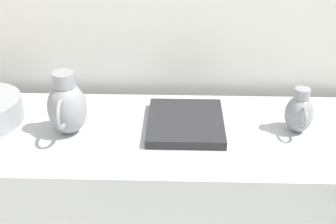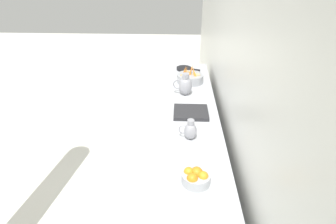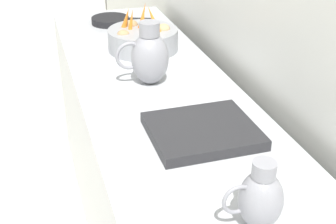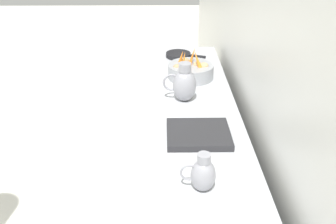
{
  "view_description": "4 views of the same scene",
  "coord_description": "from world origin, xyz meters",
  "px_view_note": "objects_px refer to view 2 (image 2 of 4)",
  "views": [
    {
      "loc": [
        -0.07,
        -0.25,
        1.8
      ],
      "look_at": [
        -1.43,
        -0.29,
        1.04
      ],
      "focal_mm": 46.49,
      "sensor_mm": 36.0,
      "label": 1
    },
    {
      "loc": [
        -1.45,
        2.13,
        2.2
      ],
      "look_at": [
        -1.35,
        -0.09,
        0.99
      ],
      "focal_mm": 28.9,
      "sensor_mm": 36.0,
      "label": 2
    },
    {
      "loc": [
        -1.08,
        0.99,
        1.68
      ],
      "look_at": [
        -1.4,
        -0.06,
        1.1
      ],
      "focal_mm": 49.76,
      "sensor_mm": 36.0,
      "label": 3
    },
    {
      "loc": [
        -1.38,
        1.52,
        1.97
      ],
      "look_at": [
        -1.4,
        -0.33,
        0.99
      ],
      "focal_mm": 40.54,
      "sensor_mm": 36.0,
      "label": 4
    }
  ],
  "objects_px": {
    "metal_pitcher_tall": "(185,85)",
    "orange_bowl": "(196,177)",
    "vegetable_colander": "(190,78)",
    "metal_pitcher_short": "(190,130)",
    "skillet_on_counter": "(184,69)"
  },
  "relations": [
    {
      "from": "metal_pitcher_tall",
      "to": "skillet_on_counter",
      "type": "relative_size",
      "value": 0.77
    },
    {
      "from": "metal_pitcher_tall",
      "to": "metal_pitcher_short",
      "type": "height_order",
      "value": "metal_pitcher_tall"
    },
    {
      "from": "orange_bowl",
      "to": "metal_pitcher_short",
      "type": "relative_size",
      "value": 1.09
    },
    {
      "from": "vegetable_colander",
      "to": "metal_pitcher_short",
      "type": "height_order",
      "value": "vegetable_colander"
    },
    {
      "from": "orange_bowl",
      "to": "metal_pitcher_short",
      "type": "height_order",
      "value": "metal_pitcher_short"
    },
    {
      "from": "vegetable_colander",
      "to": "metal_pitcher_tall",
      "type": "xyz_separation_m",
      "value": [
        0.07,
        0.38,
        0.06
      ]
    },
    {
      "from": "metal_pitcher_tall",
      "to": "metal_pitcher_short",
      "type": "xyz_separation_m",
      "value": [
        -0.03,
        0.89,
        -0.03
      ]
    },
    {
      "from": "vegetable_colander",
      "to": "metal_pitcher_short",
      "type": "distance_m",
      "value": 1.27
    },
    {
      "from": "metal_pitcher_short",
      "to": "skillet_on_counter",
      "type": "height_order",
      "value": "metal_pitcher_short"
    },
    {
      "from": "vegetable_colander",
      "to": "orange_bowl",
      "type": "height_order",
      "value": "vegetable_colander"
    },
    {
      "from": "metal_pitcher_tall",
      "to": "skillet_on_counter",
      "type": "bearing_deg",
      "value": -90.06
    },
    {
      "from": "metal_pitcher_tall",
      "to": "metal_pitcher_short",
      "type": "distance_m",
      "value": 0.89
    },
    {
      "from": "metal_pitcher_tall",
      "to": "orange_bowl",
      "type": "bearing_deg",
      "value": 92.41
    },
    {
      "from": "vegetable_colander",
      "to": "skillet_on_counter",
      "type": "xyz_separation_m",
      "value": [
        0.07,
        -0.45,
        -0.04
      ]
    },
    {
      "from": "vegetable_colander",
      "to": "metal_pitcher_tall",
      "type": "bearing_deg",
      "value": 79.58
    }
  ]
}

